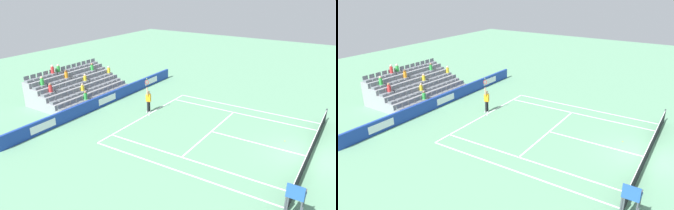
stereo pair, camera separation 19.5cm
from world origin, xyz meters
The scene contains 15 objects.
ground_plane centered at (0.00, 0.00, 0.00)m, with size 80.00×80.00×0.00m, color #669E77.
line_baseline centered at (0.00, -11.89, 0.00)m, with size 10.97×0.10×0.01m, color white.
line_service centered at (0.00, -6.40, 0.00)m, with size 8.23×0.10×0.01m, color white.
line_centre_service centered at (0.00, -3.20, 0.00)m, with size 0.10×6.40×0.01m, color white.
line_singles_sideline_left centered at (4.12, -5.95, 0.00)m, with size 0.10×11.89×0.01m, color white.
line_singles_sideline_right centered at (-4.12, -5.95, 0.00)m, with size 0.10×11.89×0.01m, color white.
line_doubles_sideline_left centered at (5.49, -5.95, 0.00)m, with size 0.10×11.89×0.01m, color white.
line_doubles_sideline_right centered at (-5.49, -5.95, 0.00)m, with size 0.10×11.89×0.01m, color white.
line_centre_mark centered at (0.00, -11.79, 0.00)m, with size 0.10×0.20×0.01m, color white.
sponsor_barrier centered at (0.00, -16.14, 0.48)m, with size 19.11×0.22×0.96m.
tennis_net centered at (0.00, 0.00, 0.49)m, with size 11.97×0.10×1.07m.
tennis_player centered at (-0.54, -12.15, 0.99)m, with size 0.53×0.40×2.85m.
umpire_chair centered at (6.76, 0.38, 1.52)m, with size 0.70×0.70×2.34m.
stadium_stand centered at (0.00, -19.71, 0.82)m, with size 8.06×4.75×3.04m.
loose_tennis_ball centered at (-1.22, -1.73, 0.03)m, with size 0.07×0.07×0.07m, color #D1E533.
Camera 1 is at (18.34, 1.70, 9.68)m, focal length 33.86 mm.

